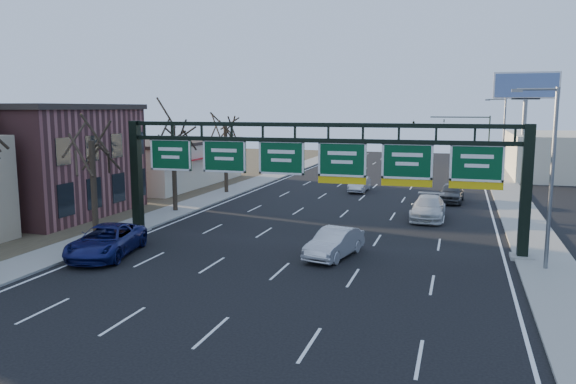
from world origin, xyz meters
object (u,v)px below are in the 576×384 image
(car_silver_sedan, at_px, (334,243))
(car_white_wagon, at_px, (428,208))
(sign_gantry, at_px, (314,166))
(car_blue_suv, at_px, (106,241))

(car_silver_sedan, bearing_deg, car_white_wagon, 83.48)
(sign_gantry, relative_size, car_blue_suv, 4.08)
(car_silver_sedan, height_order, car_white_wagon, car_white_wagon)
(sign_gantry, bearing_deg, car_silver_sedan, -54.57)
(sign_gantry, height_order, car_white_wagon, sign_gantry)
(car_silver_sedan, relative_size, car_white_wagon, 0.83)
(car_silver_sedan, distance_m, car_white_wagon, 13.03)
(sign_gantry, relative_size, car_silver_sedan, 5.23)
(car_blue_suv, xyz_separation_m, car_silver_sedan, (11.95, 3.43, -0.06))
(car_silver_sedan, bearing_deg, sign_gantry, 137.90)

